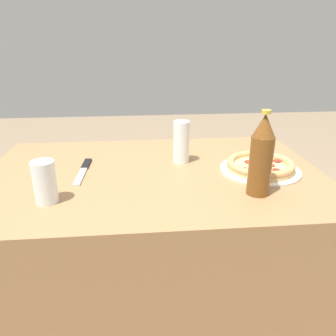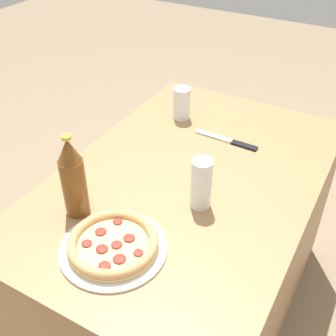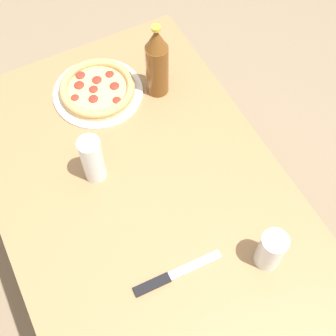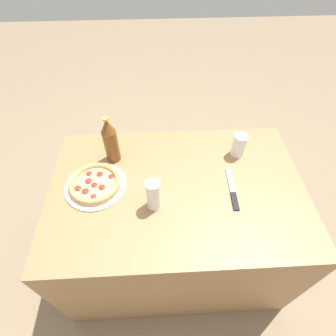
% 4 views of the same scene
% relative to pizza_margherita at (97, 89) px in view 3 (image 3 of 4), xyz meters
% --- Properties ---
extents(ground_plane, '(8.00, 8.00, 0.00)m').
position_rel_pizza_margherita_xyz_m(ground_plane, '(-0.38, 0.03, -0.72)').
color(ground_plane, '#847056').
extents(table, '(1.18, 0.77, 0.70)m').
position_rel_pizza_margherita_xyz_m(table, '(-0.38, 0.03, -0.37)').
color(table, '#997047').
rests_on(table, ground_plane).
extents(pizza_margherita, '(0.28, 0.28, 0.04)m').
position_rel_pizza_margherita_xyz_m(pizza_margherita, '(0.00, 0.00, 0.00)').
color(pizza_margherita, silver).
rests_on(pizza_margherita, table).
extents(glass_lemonade, '(0.07, 0.07, 0.12)m').
position_rel_pizza_margherita_xyz_m(glass_lemonade, '(-0.69, -0.17, 0.04)').
color(glass_lemonade, white).
rests_on(glass_lemonade, table).
extents(glass_water, '(0.06, 0.06, 0.16)m').
position_rel_pizza_margherita_xyz_m(glass_water, '(-0.27, 0.12, 0.05)').
color(glass_water, white).
rests_on(glass_water, table).
extents(beer_bottle, '(0.07, 0.07, 0.26)m').
position_rel_pizza_margherita_xyz_m(beer_bottle, '(-0.07, -0.17, 0.10)').
color(beer_bottle, brown).
rests_on(beer_bottle, table).
extents(knife, '(0.03, 0.24, 0.01)m').
position_rel_pizza_margherita_xyz_m(knife, '(-0.62, 0.06, -0.02)').
color(knife, black).
rests_on(knife, table).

